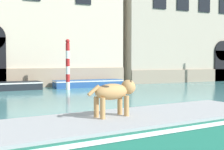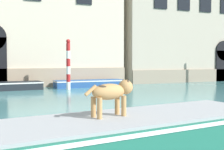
{
  "view_description": "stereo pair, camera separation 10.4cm",
  "coord_description": "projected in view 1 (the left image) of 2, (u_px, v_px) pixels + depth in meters",
  "views": [
    {
      "loc": [
        -1.58,
        0.3,
        1.93
      ],
      "look_at": [
        4.62,
        14.41,
        1.2
      ],
      "focal_mm": 50.0,
      "sensor_mm": 36.0,
      "label": 1
    },
    {
      "loc": [
        -1.48,
        0.26,
        1.93
      ],
      "look_at": [
        4.62,
        14.41,
        1.2
      ],
      "focal_mm": 50.0,
      "sensor_mm": 36.0,
      "label": 2
    }
  ],
  "objects": [
    {
      "name": "boat_moored_far",
      "position": [
        88.0,
        83.0,
        22.57
      ],
      "size": [
        5.0,
        1.49,
        0.5
      ],
      "rotation": [
        0.0,
        0.0,
        -0.02
      ],
      "color": "#234C8C",
      "rests_on": "ground_plane"
    },
    {
      "name": "boat_moored_near_palazzo",
      "position": [
        5.0,
        86.0,
        20.11
      ],
      "size": [
        4.64,
        1.83,
        0.52
      ],
      "rotation": [
        0.0,
        0.0,
        0.05
      ],
      "color": "black",
      "rests_on": "ground_plane"
    },
    {
      "name": "mooring_pole_0",
      "position": [
        68.0,
        64.0,
        20.36
      ],
      "size": [
        0.27,
        0.27,
        3.31
      ],
      "color": "white",
      "rests_on": "ground_plane"
    },
    {
      "name": "boat_foreground",
      "position": [
        121.0,
        134.0,
        6.51
      ],
      "size": [
        8.04,
        3.23,
        0.74
      ],
      "rotation": [
        0.0,
        0.0,
        0.13
      ],
      "color": "#1E6651",
      "rests_on": "ground_plane"
    },
    {
      "name": "dog_on_deck",
      "position": [
        115.0,
        92.0,
        6.59
      ],
      "size": [
        1.17,
        0.49,
        0.79
      ],
      "rotation": [
        0.0,
        0.0,
        0.2
      ],
      "color": "tan",
      "rests_on": "boat_foreground"
    }
  ]
}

